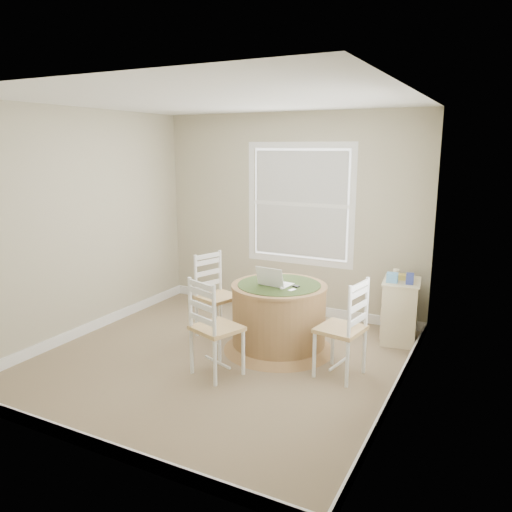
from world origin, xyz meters
The scene contains 14 objects.
room centered at (0.17, 0.16, 1.30)m, with size 3.64×3.64×2.64m.
round_table centered at (0.43, 0.53, 0.40)m, with size 1.21×1.21×0.74m.
chair_left centered at (-0.36, 0.57, 0.47)m, with size 0.42×0.40×0.95m, color white, non-canonical shape.
chair_near centered at (0.15, -0.29, 0.47)m, with size 0.42×0.40×0.95m, color white, non-canonical shape.
chair_right centered at (1.22, 0.22, 0.47)m, with size 0.42×0.40×0.95m, color white, non-canonical shape.
laptop centered at (0.40, 0.49, 0.76)m, with size 0.35×0.31×0.22m.
mouse centered at (0.53, 0.41, 0.74)m, with size 0.06×0.09×0.03m, color white.
phone centered at (0.64, 0.39, 0.73)m, with size 0.04×0.09×0.02m, color #B7BABF.
keys centered at (0.63, 0.52, 0.74)m, with size 0.06×0.05×0.03m, color black.
corner_chest centered at (1.55, 1.38, 0.36)m, with size 0.46×0.58×0.71m.
tissue_box centered at (1.47, 1.28, 0.76)m, with size 0.12×0.12×0.10m, color #5C9DD3.
box_yellow centered at (1.57, 1.42, 0.74)m, with size 0.15×0.10×0.06m, color gold.
box_blue centered at (1.65, 1.28, 0.77)m, with size 0.08×0.08×0.12m, color #303D91.
cup_cream centered at (1.46, 1.51, 0.76)m, with size 0.07×0.07×0.09m, color beige.
Camera 1 is at (2.54, -4.14, 2.17)m, focal length 35.00 mm.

